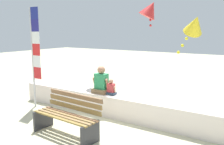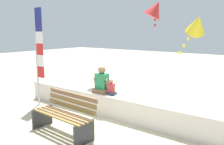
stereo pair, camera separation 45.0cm
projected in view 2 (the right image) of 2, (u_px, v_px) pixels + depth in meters
The scene contains 8 objects.
ground_plane at pixel (96, 127), 5.63m from camera, with size 40.00×40.00×0.00m, color #B5B18F.
seawall_ledge at pixel (118, 106), 6.28m from camera, with size 6.47×0.53×0.57m, color silver.
park_bench at pixel (64, 115), 5.23m from camera, with size 1.60×0.69×0.88m.
person_adult at pixel (102, 82), 6.48m from camera, with size 0.49×0.36×0.75m.
person_child at pixel (111, 89), 6.32m from camera, with size 0.27×0.20×0.42m.
flag_banner at pixel (38, 50), 7.00m from camera, with size 0.34×0.05×2.90m.
kite_red at pixel (155, 9), 7.87m from camera, with size 0.95×0.88×0.94m.
kite_yellow at pixel (197, 25), 6.00m from camera, with size 0.79×0.84×1.10m.
Camera 2 is at (3.51, -4.02, 2.25)m, focal length 38.15 mm.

